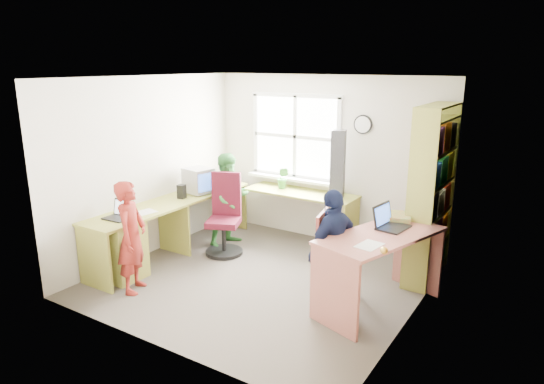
# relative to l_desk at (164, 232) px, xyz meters

# --- Properties ---
(room) EXTENTS (3.64, 3.44, 2.44)m
(room) POSITION_rel_l_desk_xyz_m (1.32, 0.38, 0.76)
(room) COLOR #433C34
(room) RESTS_ON ground
(l_desk) EXTENTS (2.38, 2.95, 0.75)m
(l_desk) POSITION_rel_l_desk_xyz_m (0.00, 0.00, 0.00)
(l_desk) COLOR #9D9E3F
(l_desk) RESTS_ON ground
(right_desk) EXTENTS (1.07, 1.58, 0.83)m
(right_desk) POSITION_rel_l_desk_xyz_m (2.74, 0.39, 0.15)
(right_desk) COLOR #A76053
(right_desk) RESTS_ON ground
(bookshelf) EXTENTS (0.30, 1.02, 2.10)m
(bookshelf) POSITION_rel_l_desk_xyz_m (2.96, 1.47, 0.55)
(bookshelf) COLOR #9D9E3F
(bookshelf) RESTS_ON ground
(swivel_chair) EXTENTS (0.68, 0.68, 1.11)m
(swivel_chair) POSITION_rel_l_desk_xyz_m (0.39, 0.78, 0.02)
(swivel_chair) COLOR black
(swivel_chair) RESTS_ON ground
(wooden_chair) EXTENTS (0.53, 0.53, 1.03)m
(wooden_chair) POSITION_rel_l_desk_xyz_m (2.27, 0.23, 0.10)
(wooden_chair) COLOR brown
(wooden_chair) RESTS_ON ground
(crt_monitor) EXTENTS (0.42, 0.39, 0.36)m
(crt_monitor) POSITION_rel_l_desk_xyz_m (-0.15, 0.88, 0.48)
(crt_monitor) COLOR #A6A5A9
(crt_monitor) RESTS_ON l_desk
(laptop_left) EXTENTS (0.32, 0.27, 0.21)m
(laptop_left) POSITION_rel_l_desk_xyz_m (-0.19, -0.52, 0.34)
(laptop_left) COLOR black
(laptop_left) RESTS_ON l_desk
(laptop_right) EXTENTS (0.35, 0.40, 0.25)m
(laptop_right) POSITION_rel_l_desk_xyz_m (2.73, 0.64, 0.44)
(laptop_right) COLOR black
(laptop_right) RESTS_ON right_desk
(speaker_a) EXTENTS (0.11, 0.11, 0.19)m
(speaker_a) POSITION_rel_l_desk_xyz_m (-0.16, 0.53, 0.39)
(speaker_a) COLOR black
(speaker_a) RESTS_ON l_desk
(speaker_b) EXTENTS (0.11, 0.11, 0.17)m
(speaker_b) POSITION_rel_l_desk_xyz_m (-0.19, 1.16, 0.38)
(speaker_b) COLOR black
(speaker_b) RESTS_ON l_desk
(cd_tower) EXTENTS (0.22, 0.21, 0.93)m
(cd_tower) POSITION_rel_l_desk_xyz_m (1.61, 1.74, 0.76)
(cd_tower) COLOR black
(cd_tower) RESTS_ON l_desk
(game_box) EXTENTS (0.41, 0.41, 0.07)m
(game_box) POSITION_rel_l_desk_xyz_m (2.71, 0.94, 0.41)
(game_box) COLOR red
(game_box) RESTS_ON right_desk
(paper_a) EXTENTS (0.26, 0.34, 0.00)m
(paper_a) POSITION_rel_l_desk_xyz_m (-0.11, -0.22, 0.30)
(paper_a) COLOR silver
(paper_a) RESTS_ON l_desk
(paper_b) EXTENTS (0.24, 0.31, 0.00)m
(paper_b) POSITION_rel_l_desk_xyz_m (2.76, 0.02, 0.38)
(paper_b) COLOR silver
(paper_b) RESTS_ON right_desk
(potted_plant) EXTENTS (0.19, 0.16, 0.33)m
(potted_plant) POSITION_rel_l_desk_xyz_m (0.74, 1.73, 0.46)
(potted_plant) COLOR #32772F
(potted_plant) RESTS_ON l_desk
(person_red) EXTENTS (0.49, 0.56, 1.30)m
(person_red) POSITION_rel_l_desk_xyz_m (0.22, -0.72, 0.19)
(person_red) COLOR maroon
(person_red) RESTS_ON ground
(person_green) EXTENTS (0.64, 0.74, 1.34)m
(person_green) POSITION_rel_l_desk_xyz_m (0.25, 1.07, 0.21)
(person_green) COLOR #307A31
(person_green) RESTS_ON ground
(person_navy) EXTENTS (0.48, 0.81, 1.29)m
(person_navy) POSITION_rel_l_desk_xyz_m (2.29, 0.20, 0.19)
(person_navy) COLOR #121A3A
(person_navy) RESTS_ON ground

